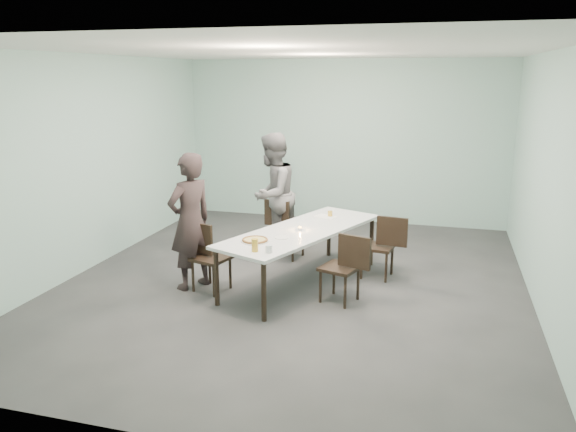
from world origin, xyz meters
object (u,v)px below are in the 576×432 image
(diner_near, at_px, (190,222))
(diner_far, at_px, (272,194))
(chair_near_right, at_px, (346,264))
(beer_glass, at_px, (255,245))
(amber_tumbler, at_px, (330,214))
(chair_far_left, at_px, (283,225))
(pizza, at_px, (255,240))
(chair_far_right, at_px, (384,243))
(tealight, at_px, (300,229))
(chair_near_left, at_px, (206,252))
(table, at_px, (302,233))
(water_tumbler, at_px, (269,249))
(side_plate, at_px, (282,237))

(diner_near, xyz_separation_m, diner_far, (0.58, 1.67, 0.05))
(chair_near_right, relative_size, beer_glass, 5.80)
(amber_tumbler, bearing_deg, chair_far_left, 161.05)
(chair_near_right, height_order, diner_near, diner_near)
(chair_far_left, relative_size, pizza, 2.56)
(pizza, bearing_deg, chair_far_right, 40.22)
(chair_far_left, relative_size, tealight, 15.54)
(diner_far, height_order, pizza, diner_far)
(chair_near_left, bearing_deg, beer_glass, -16.82)
(table, distance_m, chair_far_right, 1.16)
(diner_near, bearing_deg, chair_far_right, 141.95)
(water_tumbler, bearing_deg, side_plate, 92.17)
(chair_near_left, relative_size, chair_far_right, 1.00)
(chair_far_right, height_order, pizza, chair_far_right)
(pizza, height_order, beer_glass, beer_glass)
(pizza, height_order, tealight, tealight)
(chair_near_left, relative_size, beer_glass, 5.80)
(side_plate, relative_size, tealight, 3.21)
(pizza, distance_m, beer_glass, 0.40)
(pizza, bearing_deg, beer_glass, -71.26)
(water_tumbler, bearing_deg, diner_near, 155.79)
(tealight, bearing_deg, diner_far, 121.87)
(chair_far_right, distance_m, water_tumbler, 1.97)
(chair_near_right, relative_size, diner_near, 0.49)
(chair_far_left, distance_m, water_tumbler, 2.17)
(table, bearing_deg, pizza, -120.39)
(pizza, xyz_separation_m, beer_glass, (0.13, -0.37, 0.06))
(diner_far, height_order, amber_tumbler, diner_far)
(diner_near, relative_size, water_tumbler, 19.78)
(chair_far_left, bearing_deg, pizza, -73.02)
(chair_far_right, bearing_deg, water_tumbler, 62.18)
(beer_glass, bearing_deg, tealight, 75.01)
(chair_far_left, relative_size, water_tumbler, 9.67)
(pizza, bearing_deg, chair_near_left, 166.86)
(chair_near_left, height_order, side_plate, chair_near_left)
(chair_near_left, xyz_separation_m, chair_far_left, (0.58, 1.57, 0.00))
(beer_glass, bearing_deg, diner_far, 102.12)
(pizza, bearing_deg, diner_near, 169.09)
(tealight, bearing_deg, chair_far_left, 116.42)
(chair_far_right, bearing_deg, tealight, 36.56)
(diner_far, height_order, tealight, diner_far)
(pizza, height_order, amber_tumbler, amber_tumbler)
(table, xyz_separation_m, chair_far_right, (1.02, 0.51, -0.19))
(chair_far_left, distance_m, beer_glass, 2.15)
(chair_far_right, xyz_separation_m, amber_tumbler, (-0.80, 0.26, 0.29))
(chair_near_right, height_order, diner_far, diner_far)
(table, bearing_deg, diner_far, 123.31)
(chair_near_right, bearing_deg, amber_tumbler, -52.35)
(chair_near_left, distance_m, chair_near_right, 1.81)
(diner_near, distance_m, diner_far, 1.77)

